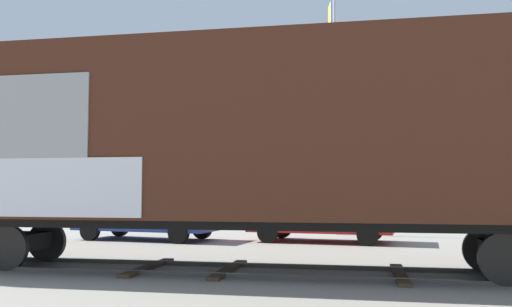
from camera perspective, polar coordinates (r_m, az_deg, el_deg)
The scene contains 7 objects.
ground_plane at distance 11.29m, azimuth -2.96°, elevation -12.18°, with size 260.00×260.00×0.00m, color gray.
track at distance 11.21m, azimuth -1.00°, elevation -12.04°, with size 60.00×4.44×0.08m.
freight_car at distance 11.16m, azimuth -1.41°, elevation 1.79°, with size 17.08×3.90×4.77m.
flagpole at distance 21.10m, azimuth 8.10°, elevation 8.26°, with size 0.33×1.70×9.29m.
hillside at distance 77.80m, azimuth 6.48°, elevation -0.73°, with size 132.98×33.76×16.22m.
parked_car_blue at distance 18.49m, azimuth -11.53°, elevation -6.12°, with size 4.94×2.66×1.72m.
parked_car_red at distance 17.54m, azimuth 6.80°, elevation -6.19°, with size 4.71×2.54×1.77m.
Camera 1 is at (2.13, -10.96, 1.66)m, focal length 38.37 mm.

